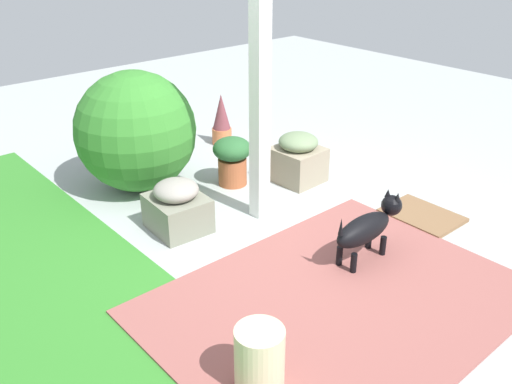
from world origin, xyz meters
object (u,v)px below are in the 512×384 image
object	(u,v)px
porch_pillar	(260,85)
doormat	(422,215)
stone_planter_nearest	(298,158)
stone_planter_mid	(177,207)
ceramic_urn	(259,360)
round_shrub	(136,131)
terracotta_pot_spiky	(222,120)
terracotta_pot_broad	(232,158)
dog	(368,227)

from	to	relation	value
porch_pillar	doormat	distance (m)	1.76
stone_planter_nearest	stone_planter_mid	size ratio (longest dim) A/B	0.97
stone_planter_nearest	ceramic_urn	bearing A→B (deg)	130.75
round_shrub	doormat	bearing A→B (deg)	-144.76
terracotta_pot_spiky	doormat	bearing A→B (deg)	-175.01
stone_planter_nearest	terracotta_pot_spiky	size ratio (longest dim) A/B	0.84
stone_planter_mid	terracotta_pot_spiky	size ratio (longest dim) A/B	0.87
round_shrub	terracotta_pot_broad	world-z (taller)	round_shrub
dog	ceramic_urn	bearing A→B (deg)	106.87
porch_pillar	stone_planter_mid	world-z (taller)	porch_pillar
terracotta_pot_spiky	dog	size ratio (longest dim) A/B	0.83
dog	doormat	world-z (taller)	dog
stone_planter_nearest	round_shrub	xyz separation A→B (m)	(0.87, 1.20, 0.32)
round_shrub	ceramic_urn	xyz separation A→B (m)	(-2.61, 0.82, -0.35)
stone_planter_nearest	terracotta_pot_spiky	distance (m)	1.25
porch_pillar	round_shrub	distance (m)	1.37
terracotta_pot_spiky	stone_planter_mid	bearing A→B (deg)	131.52
terracotta_pot_spiky	doormat	world-z (taller)	terracotta_pot_spiky
porch_pillar	terracotta_pot_broad	bearing A→B (deg)	-18.89
porch_pillar	doormat	size ratio (longest dim) A/B	3.67
porch_pillar	dog	xyz separation A→B (m)	(-1.03, -0.13, -0.85)
dog	terracotta_pot_spiky	bearing A→B (deg)	-14.42
stone_planter_nearest	round_shrub	bearing A→B (deg)	54.00
stone_planter_mid	ceramic_urn	size ratio (longest dim) A/B	1.29
dog	terracotta_pot_broad	bearing A→B (deg)	-2.84
dog	doormat	xyz separation A→B (m)	(0.09, -0.87, -0.26)
round_shrub	terracotta_pot_broad	xyz separation A→B (m)	(-0.52, -0.68, -0.28)
doormat	stone_planter_mid	bearing A→B (deg)	54.48
terracotta_pot_broad	ceramic_urn	size ratio (longest dim) A/B	1.21
porch_pillar	round_shrub	world-z (taller)	porch_pillar
terracotta_pot_spiky	stone_planter_nearest	bearing A→B (deg)	177.28
stone_planter_mid	ceramic_urn	bearing A→B (deg)	159.68
porch_pillar	stone_planter_mid	bearing A→B (deg)	69.01
round_shrub	terracotta_pot_broad	size ratio (longest dim) A/B	2.36
stone_planter_nearest	terracotta_pot_spiky	bearing A→B (deg)	-2.72
stone_planter_nearest	terracotta_pot_broad	xyz separation A→B (m)	(0.35, 0.52, 0.04)
round_shrub	ceramic_urn	bearing A→B (deg)	162.62
stone_planter_mid	dog	size ratio (longest dim) A/B	0.72
terracotta_pot_broad	ceramic_urn	xyz separation A→B (m)	(-2.09, 1.50, -0.07)
porch_pillar	terracotta_pot_broad	world-z (taller)	porch_pillar
terracotta_pot_broad	dog	xyz separation A→B (m)	(-1.66, 0.08, 0.01)
porch_pillar	stone_planter_mid	size ratio (longest dim) A/B	4.55
doormat	porch_pillar	bearing A→B (deg)	47.12
stone_planter_mid	dog	world-z (taller)	dog
porch_pillar	dog	size ratio (longest dim) A/B	3.29
porch_pillar	stone_planter_nearest	bearing A→B (deg)	-68.91
porch_pillar	round_shrub	xyz separation A→B (m)	(1.15, 0.47, -0.58)
stone_planter_mid	round_shrub	xyz separation A→B (m)	(0.90, -0.19, 0.35)
stone_planter_mid	doormat	world-z (taller)	stone_planter_mid
stone_planter_nearest	stone_planter_mid	distance (m)	1.39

